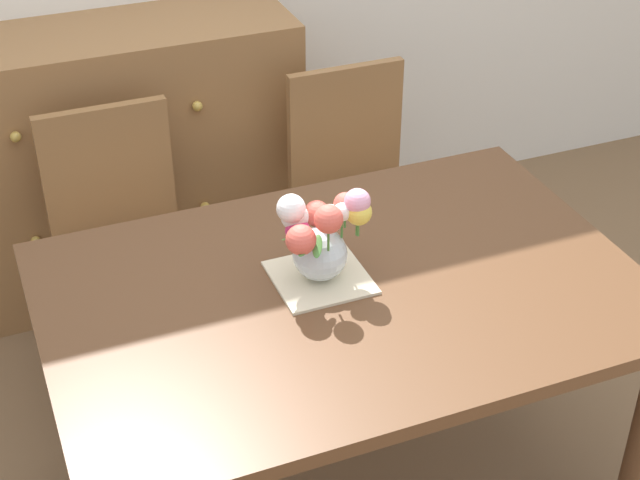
{
  "coord_description": "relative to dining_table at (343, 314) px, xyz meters",
  "views": [
    {
      "loc": [
        -0.8,
        -1.81,
        2.21
      ],
      "look_at": [
        -0.04,
        0.05,
        0.87
      ],
      "focal_mm": 54.19,
      "sensor_mm": 36.0,
      "label": 1
    }
  ],
  "objects": [
    {
      "name": "chair_right",
      "position": [
        0.42,
        0.85,
        -0.14
      ],
      "size": [
        0.42,
        0.42,
        0.9
      ],
      "rotation": [
        0.0,
        0.0,
        3.14
      ],
      "color": "olive",
      "rests_on": "ground_plane"
    },
    {
      "name": "placemat",
      "position": [
        -0.04,
        0.05,
        0.09
      ],
      "size": [
        0.24,
        0.24,
        0.01
      ],
      "primitive_type": "cube",
      "color": "beige",
      "rests_on": "dining_table"
    },
    {
      "name": "dresser",
      "position": [
        -0.37,
        1.33,
        -0.16
      ],
      "size": [
        1.4,
        0.47,
        1.0
      ],
      "color": "olive",
      "rests_on": "ground_plane"
    },
    {
      "name": "dining_table",
      "position": [
        0.0,
        0.0,
        0.0
      ],
      "size": [
        1.52,
        1.02,
        0.75
      ],
      "color": "brown",
      "rests_on": "ground_plane"
    },
    {
      "name": "flower_vase",
      "position": [
        -0.04,
        0.05,
        0.23
      ],
      "size": [
        0.23,
        0.2,
        0.25
      ],
      "color": "silver",
      "rests_on": "placemat"
    },
    {
      "name": "chair_left",
      "position": [
        -0.42,
        0.85,
        -0.14
      ],
      "size": [
        0.42,
        0.42,
        0.9
      ],
      "rotation": [
        0.0,
        0.0,
        3.14
      ],
      "color": "olive",
      "rests_on": "ground_plane"
    }
  ]
}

